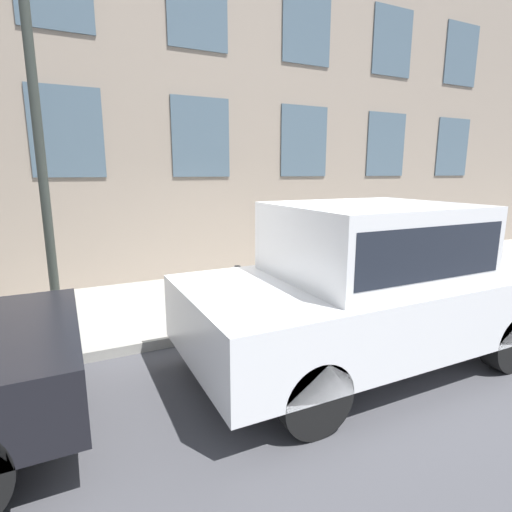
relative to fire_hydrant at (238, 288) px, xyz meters
name	(u,v)px	position (x,y,z in m)	size (l,w,h in m)	color
ground_plane	(270,329)	(-0.63, -0.25, -0.50)	(80.00, 80.00, 0.00)	#47474C
sidewalk	(231,297)	(0.88, -0.25, -0.43)	(3.02, 60.00, 0.14)	#9E9B93
building_facade	(197,76)	(2.54, -0.25, 3.64)	(0.33, 40.00, 8.27)	gray
fire_hydrant	(238,288)	(0.00, 0.00, 0.00)	(0.37, 0.48, 0.72)	gray
person	(273,247)	(0.14, -0.71, 0.57)	(0.38, 0.25, 1.55)	#998466
parked_car_white_near	(368,280)	(-2.03, -0.81, 0.53)	(2.04, 4.35, 1.92)	black
street_lamp	(30,56)	(0.29, 2.56, 3.14)	(0.36, 0.36, 5.66)	#2D332D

